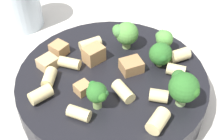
% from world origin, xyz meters
% --- Properties ---
extents(ground_plane, '(2.00, 2.00, 0.00)m').
position_xyz_m(ground_plane, '(0.00, 0.00, 0.00)').
color(ground_plane, beige).
extents(pasta_bowl, '(0.24, 0.24, 0.04)m').
position_xyz_m(pasta_bowl, '(0.00, 0.00, 0.02)').
color(pasta_bowl, black).
rests_on(pasta_bowl, ground_plane).
extents(broccoli_floret_0, '(0.02, 0.02, 0.03)m').
position_xyz_m(broccoli_floret_0, '(-0.07, -0.05, 0.06)').
color(broccoli_floret_0, '#93B766').
rests_on(broccoli_floret_0, pasta_bowl).
extents(broccoli_floret_1, '(0.03, 0.03, 0.03)m').
position_xyz_m(broccoli_floret_1, '(-0.06, -0.02, 0.06)').
color(broccoli_floret_1, '#93B766').
rests_on(broccoli_floret_1, pasta_bowl).
extents(broccoli_floret_2, '(0.03, 0.04, 0.04)m').
position_xyz_m(broccoli_floret_2, '(-0.08, 0.05, 0.07)').
color(broccoli_floret_2, '#9EC175').
rests_on(broccoli_floret_2, pasta_bowl).
extents(broccoli_floret_3, '(0.03, 0.02, 0.04)m').
position_xyz_m(broccoli_floret_3, '(0.02, 0.05, 0.06)').
color(broccoli_floret_3, '#93B766').
rests_on(broccoli_floret_3, pasta_bowl).
extents(broccoli_floret_4, '(0.04, 0.03, 0.04)m').
position_xyz_m(broccoli_floret_4, '(-0.02, -0.06, 0.07)').
color(broccoli_floret_4, '#93B766').
rests_on(broccoli_floret_4, pasta_bowl).
extents(rigatoni_0, '(0.03, 0.03, 0.01)m').
position_xyz_m(rigatoni_0, '(-0.01, 0.03, 0.05)').
color(rigatoni_0, beige).
rests_on(rigatoni_0, pasta_bowl).
extents(rigatoni_1, '(0.03, 0.02, 0.01)m').
position_xyz_m(rigatoni_1, '(0.04, 0.07, 0.05)').
color(rigatoni_1, beige).
rests_on(rigatoni_1, pasta_bowl).
extents(rigatoni_2, '(0.02, 0.03, 0.01)m').
position_xyz_m(rigatoni_2, '(0.08, 0.01, 0.05)').
color(rigatoni_2, beige).
rests_on(rigatoni_2, pasta_bowl).
extents(rigatoni_3, '(0.02, 0.02, 0.02)m').
position_xyz_m(rigatoni_3, '(-0.05, 0.04, 0.05)').
color(rigatoni_3, beige).
rests_on(rigatoni_3, pasta_bowl).
extents(rigatoni_4, '(0.03, 0.02, 0.01)m').
position_xyz_m(rigatoni_4, '(0.05, -0.02, 0.05)').
color(rigatoni_4, beige).
rests_on(rigatoni_4, pasta_bowl).
extents(rigatoni_5, '(0.03, 0.03, 0.02)m').
position_xyz_m(rigatoni_5, '(0.08, 0.04, 0.05)').
color(rigatoni_5, beige).
rests_on(rigatoni_5, pasta_bowl).
extents(rigatoni_6, '(0.03, 0.03, 0.01)m').
position_xyz_m(rigatoni_6, '(0.03, -0.06, 0.05)').
color(rigatoni_6, beige).
rests_on(rigatoni_6, pasta_bowl).
extents(rigatoni_7, '(0.03, 0.02, 0.01)m').
position_xyz_m(rigatoni_7, '(-0.08, 0.00, 0.05)').
color(rigatoni_7, beige).
rests_on(rigatoni_7, pasta_bowl).
extents(rigatoni_8, '(0.03, 0.03, 0.02)m').
position_xyz_m(rigatoni_8, '(-0.09, -0.03, 0.05)').
color(rigatoni_8, beige).
rests_on(rigatoni_8, pasta_bowl).
extents(rigatoni_9, '(0.03, 0.03, 0.02)m').
position_xyz_m(rigatoni_9, '(-0.05, 0.08, 0.05)').
color(rigatoni_9, beige).
rests_on(rigatoni_9, pasta_bowl).
extents(chicken_chunk_0, '(0.03, 0.03, 0.01)m').
position_xyz_m(chicken_chunk_0, '(0.08, -0.02, 0.05)').
color(chicken_chunk_0, tan).
rests_on(chicken_chunk_0, pasta_bowl).
extents(chicken_chunk_1, '(0.03, 0.03, 0.02)m').
position_xyz_m(chicken_chunk_1, '(0.02, -0.03, 0.05)').
color(chicken_chunk_1, tan).
rests_on(chicken_chunk_1, pasta_bowl).
extents(chicken_chunk_2, '(0.03, 0.03, 0.02)m').
position_xyz_m(chicken_chunk_2, '(-0.03, -0.01, 0.05)').
color(chicken_chunk_2, '#A87A4C').
rests_on(chicken_chunk_2, pasta_bowl).
extents(chicken_chunk_3, '(0.02, 0.02, 0.01)m').
position_xyz_m(chicken_chunk_3, '(0.04, 0.03, 0.05)').
color(chicken_chunk_3, tan).
rests_on(chicken_chunk_3, pasta_bowl).
extents(chicken_chunk_4, '(0.03, 0.03, 0.02)m').
position_xyz_m(chicken_chunk_4, '(0.07, -0.05, 0.05)').
color(chicken_chunk_4, tan).
rests_on(chicken_chunk_4, pasta_bowl).
extents(drinking_glass, '(0.07, 0.07, 0.09)m').
position_xyz_m(drinking_glass, '(0.15, -0.18, 0.04)').
color(drinking_glass, silver).
rests_on(drinking_glass, ground_plane).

